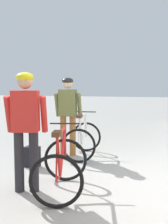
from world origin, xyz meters
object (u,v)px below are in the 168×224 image
(cyclist_near_in_red, at_px, (26,121))
(bicycle_far_white, at_px, (83,139))
(cyclist_far_in_olive, at_px, (68,109))
(bicycle_near_red, at_px, (61,166))
(water_bottle_near_the_bikes, at_px, (85,159))
(backpack_on_platform, at_px, (32,157))

(cyclist_near_in_red, xyz_separation_m, bicycle_far_white, (0.13, 2.15, -0.65))
(cyclist_near_in_red, relative_size, cyclist_far_in_olive, 1.00)
(bicycle_near_red, relative_size, bicycle_far_white, 1.04)
(water_bottle_near_the_bikes, bearing_deg, bicycle_near_red, -84.53)
(cyclist_far_in_olive, bearing_deg, backpack_on_platform, -105.88)
(cyclist_near_in_red, distance_m, bicycle_near_red, 0.84)
(bicycle_far_white, xyz_separation_m, water_bottle_near_the_bikes, (0.24, -0.55, -0.30))
(cyclist_far_in_olive, bearing_deg, water_bottle_near_the_bikes, -43.85)
(cyclist_far_in_olive, distance_m, bicycle_far_white, 0.75)
(backpack_on_platform, distance_m, water_bottle_near_the_bikes, 1.05)
(cyclist_far_in_olive, bearing_deg, bicycle_far_white, -5.04)
(backpack_on_platform, height_order, water_bottle_near_the_bikes, backpack_on_platform)
(cyclist_near_in_red, height_order, backpack_on_platform, cyclist_near_in_red)
(bicycle_near_red, height_order, water_bottle_near_the_bikes, bicycle_near_red)
(cyclist_near_in_red, relative_size, bicycle_far_white, 1.50)
(cyclist_near_in_red, distance_m, bicycle_far_white, 2.25)
(cyclist_near_in_red, relative_size, water_bottle_near_the_bikes, 8.40)
(backpack_on_platform, bearing_deg, bicycle_near_red, -46.60)
(cyclist_far_in_olive, relative_size, backpack_on_platform, 4.40)
(bicycle_near_red, xyz_separation_m, backpack_on_platform, (-1.06, 1.01, -0.20))
(cyclist_far_in_olive, xyz_separation_m, bicycle_near_red, (0.75, -2.09, -0.65))
(bicycle_far_white, height_order, backpack_on_platform, bicycle_far_white)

